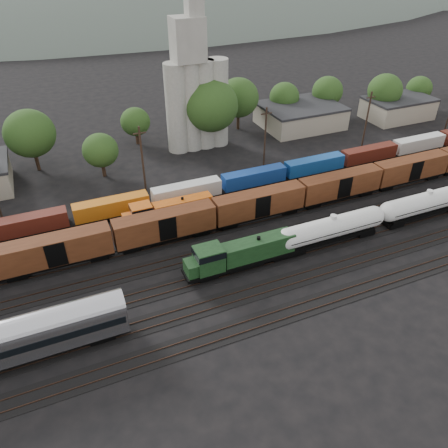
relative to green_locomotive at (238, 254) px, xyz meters
name	(u,v)px	position (x,y,z in m)	size (l,w,h in m)	color
ground	(260,240)	(6.09, 5.00, -2.61)	(600.00, 600.00, 0.00)	black
tracks	(260,239)	(6.09, 5.00, -2.56)	(180.00, 33.20, 0.20)	black
green_locomotive	(238,254)	(0.00, 0.00, 0.00)	(17.30, 3.05, 4.58)	black
tank_car_a	(332,228)	(15.07, 0.00, 0.21)	(18.16, 3.25, 4.76)	silver
tank_car_b	(427,203)	(33.22, 0.00, 0.24)	(18.39, 3.29, 4.82)	silver
passenger_coach	(1,343)	(-29.33, -5.00, 0.97)	(25.88, 3.19, 5.88)	silver
orange_locomotive	(167,211)	(-5.50, 15.00, -0.32)	(15.91, 2.65, 3.98)	black
boxcar_string	(259,204)	(8.21, 10.00, 0.51)	(169.00, 2.90, 4.20)	black
container_wall	(281,170)	(18.01, 20.00, -0.27)	(181.90, 2.60, 5.80)	black
grain_silo	(196,95)	(9.38, 41.00, 8.65)	(13.40, 5.00, 29.00)	#A2A095
industrial_sheds	(213,134)	(12.72, 40.25, -0.05)	(119.38, 17.26, 5.10)	#9E937F
tree_band	(122,124)	(-6.33, 40.91, 4.95)	(167.84, 21.27, 14.43)	black
utility_poles	(207,147)	(6.09, 27.00, 3.60)	(122.20, 0.36, 12.00)	black
distant_hills	(109,41)	(30.01, 265.00, -23.17)	(860.00, 286.00, 130.00)	#59665B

